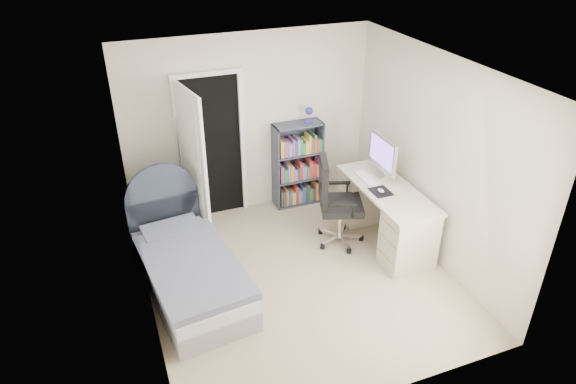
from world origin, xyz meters
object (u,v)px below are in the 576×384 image
object	(u,v)px
nightstand	(152,207)
floor_lamp	(185,182)
bookcase	(298,167)
office_chair	(334,198)
bed	(188,268)
desk	(385,212)

from	to	relation	value
nightstand	floor_lamp	distance (m)	0.53
floor_lamp	bookcase	bearing A→B (deg)	-0.97
floor_lamp	bookcase	world-z (taller)	floor_lamp
floor_lamp	office_chair	world-z (taller)	floor_lamp
bed	office_chair	distance (m)	1.98
bed	floor_lamp	size ratio (longest dim) A/B	1.32
floor_lamp	nightstand	bearing A→B (deg)	-170.32
floor_lamp	desk	bearing A→B (deg)	-30.21
nightstand	office_chair	distance (m)	2.39
desk	bookcase	bearing A→B (deg)	116.96
bed	bookcase	distance (m)	2.35
office_chair	floor_lamp	bearing A→B (deg)	145.80
bed	floor_lamp	bearing A→B (deg)	78.99
nightstand	bookcase	size ratio (longest dim) A/B	0.39
bookcase	desk	size ratio (longest dim) A/B	0.92
nightstand	bookcase	bearing A→B (deg)	1.42
bookcase	office_chair	xyz separation A→B (m)	(0.03, -1.10, 0.08)
floor_lamp	office_chair	distance (m)	2.01
floor_lamp	desk	size ratio (longest dim) A/B	0.96
nightstand	floor_lamp	size ratio (longest dim) A/B	0.38
bed	nightstand	size ratio (longest dim) A/B	3.51
floor_lamp	office_chair	bearing A→B (deg)	-34.20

